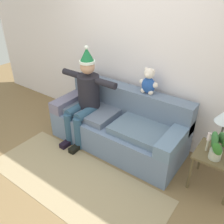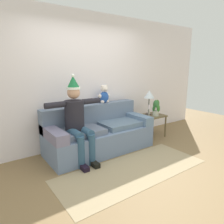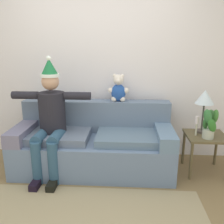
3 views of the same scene
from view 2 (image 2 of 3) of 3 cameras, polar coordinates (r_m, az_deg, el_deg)
ground_plane at (r=3.47m, az=5.78°, el=-15.80°), size 10.00×10.00×0.00m
back_wall at (r=4.34m, az=-7.59°, el=8.64°), size 7.00×0.10×2.70m
couch at (r=4.10m, az=-3.77°, el=-5.90°), size 2.08×0.87×0.89m
person_seated at (r=3.59m, az=-9.68°, el=-1.70°), size 1.02×0.77×1.52m
teddy_bear at (r=4.31m, az=-2.17°, el=4.79°), size 0.29×0.17×0.38m
side_table at (r=4.94m, az=11.15°, el=-1.71°), size 0.51×0.48×0.52m
table_lamp at (r=4.87m, az=10.28°, el=4.55°), size 0.24×0.24×0.57m
potted_plant at (r=4.80m, az=12.10°, el=1.12°), size 0.24×0.23×0.39m
candle_tall at (r=4.77m, az=10.28°, el=0.88°), size 0.04×0.04×0.26m
area_rug at (r=3.46m, az=5.80°, el=-15.75°), size 2.51×1.01×0.01m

